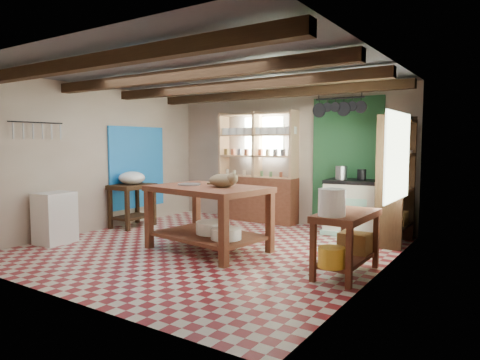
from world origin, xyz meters
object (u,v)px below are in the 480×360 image
Objects in this scene: work_table at (208,218)px; right_counter at (346,243)px; white_cabinet at (55,218)px; prep_table at (132,206)px; cat at (223,181)px; stove at (355,207)px.

work_table is 1.58× the size of right_counter.
white_cabinet is at bearing -166.60° from right_counter.
cat is at bearing -15.72° from prep_table.
prep_table is 2.69m from cat.
white_cabinet is at bearing -143.72° from stove.
white_cabinet reaches higher than right_counter.
prep_table is at bearing 85.78° from white_cabinet.
stove is 2.31× the size of cat.
white_cabinet is 1.92× the size of cat.
cat is at bearing -179.75° from right_counter.
prep_table is 1.59m from white_cabinet.
cat reaches higher than stove.
white_cabinet is at bearing -161.40° from cat.
stove is at bearing 64.92° from work_table.
right_counter is at bearing -3.35° from cat.
prep_table is at bearing 172.21° from work_table.
cat is at bearing 11.31° from work_table.
prep_table is (-3.73, -1.65, -0.07)m from stove.
right_counter is (4.38, -0.63, -0.02)m from prep_table.
stove is 2.61m from cat.
white_cabinet is (-3.75, -3.24, -0.07)m from stove.
work_table is at bearing -127.07° from stove.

